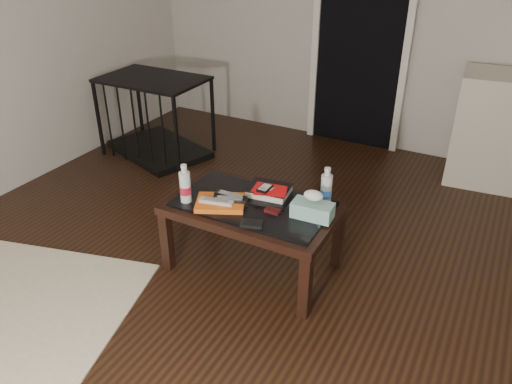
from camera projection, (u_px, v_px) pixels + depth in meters
ground at (278, 303)px, 2.86m from camera, size 5.00×5.00×0.00m
room_shell at (287, 5)px, 2.08m from camera, size 5.00×5.00×5.00m
doorway at (361, 35)px, 4.43m from camera, size 0.90×0.08×2.07m
coffee_table at (253, 212)px, 2.97m from camera, size 1.00×0.60×0.46m
pet_crate at (157, 129)px, 4.58m from camera, size 1.05×0.86×0.71m
magazines at (220, 203)px, 2.92m from camera, size 0.34×0.31×0.03m
remote_silver at (216, 201)px, 2.88m from camera, size 0.21×0.09×0.02m
remote_black_front at (230, 199)px, 2.90m from camera, size 0.21×0.11×0.02m
remote_black_back at (231, 195)px, 2.94m from camera, size 0.20×0.05×0.02m
textbook at (269, 190)px, 3.03m from camera, size 0.27×0.23×0.05m
dvd_mailers at (269, 189)px, 3.00m from camera, size 0.21×0.16×0.01m
ipod at (265, 188)px, 2.98m from camera, size 0.07×0.10×0.02m
flip_phone at (273, 211)px, 2.84m from camera, size 0.09×0.05×0.02m
wallet at (252, 224)px, 2.73m from camera, size 0.14×0.11×0.02m
water_bottle_left at (185, 183)px, 2.91m from camera, size 0.08×0.08×0.24m
water_bottle_right at (326, 186)px, 2.87m from camera, size 0.08×0.08×0.24m
tissue_box at (313, 210)px, 2.79m from camera, size 0.24×0.13×0.09m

